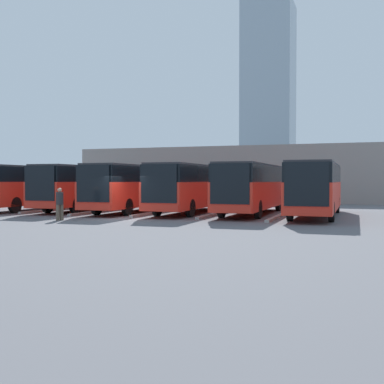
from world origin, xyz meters
The scene contains 15 objects.
ground_plane centered at (0.00, 0.00, 0.00)m, with size 600.00×600.00×0.00m, color #5B5B60.
bus_0 centered at (-10.40, -5.50, 1.83)m, with size 2.61×12.29×3.29m.
curb_divider_0 centered at (-8.32, -3.68, 0.07)m, with size 0.24×7.28×0.15m, color #9E9E99.
bus_1 centered at (-6.24, -6.31, 1.83)m, with size 2.61×12.29×3.29m.
curb_divider_1 centered at (-4.16, -4.49, 0.07)m, with size 0.24×7.28×0.15m, color #9E9E99.
bus_2 centered at (-2.08, -6.25, 1.83)m, with size 2.61×12.29×3.29m.
curb_divider_2 centered at (0.00, -4.44, 0.07)m, with size 0.24×7.28×0.15m, color #9E9E99.
bus_3 centered at (2.08, -6.01, 1.83)m, with size 2.61×12.29×3.29m.
curb_divider_3 centered at (4.16, -4.20, 0.07)m, with size 0.24×7.28×0.15m, color #9E9E99.
bus_4 centered at (6.24, -6.52, 1.83)m, with size 2.61×12.29×3.29m.
curb_divider_4 centered at (8.32, -4.70, 0.07)m, with size 0.24×7.28×0.15m, color #9E9E99.
bus_5 centered at (10.40, -5.56, 1.83)m, with size 2.61×12.29×3.29m.
pedestrian centered at (2.90, 2.16, 0.98)m, with size 0.57×0.57×1.83m.
station_building centered at (0.00, -26.88, 2.88)m, with size 32.98×13.39×5.70m.
office_tower centered at (21.71, -163.15, 36.17)m, with size 18.96×18.96×73.55m.
Camera 1 is at (-13.06, 25.03, 2.26)m, focal length 45.00 mm.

